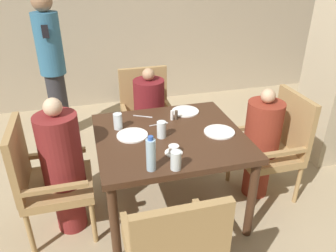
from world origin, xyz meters
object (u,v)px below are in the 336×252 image
at_px(teacup_with_saucer, 174,150).
at_px(glass_tall_mid, 118,121).
at_px(plate_main_right, 185,111).
at_px(plate_dessert_center, 219,132).
at_px(chair_far_side, 147,112).
at_px(chair_left_side, 45,177).
at_px(diner_in_far_chair, 150,116).
at_px(plate_main_left, 132,135).
at_px(chair_right_side, 275,143).
at_px(diner_in_left_chair, 63,166).
at_px(glass_tall_near, 162,130).
at_px(chair_near_corner, 174,251).
at_px(glass_tall_far, 176,160).
at_px(standing_host, 52,64).
at_px(water_bottle, 151,154).
at_px(diner_in_right_chair, 261,143).

distance_m(teacup_with_saucer, glass_tall_mid, 0.61).
relative_size(plate_main_right, teacup_with_saucer, 1.90).
bearing_deg(plate_dessert_center, chair_far_side, 111.41).
xyz_separation_m(plate_main_right, teacup_with_saucer, (-0.30, -0.67, 0.02)).
bearing_deg(chair_left_side, diner_in_far_chair, 38.54).
height_order(diner_in_far_chair, glass_tall_mid, diner_in_far_chair).
relative_size(chair_far_side, plate_main_left, 3.92).
distance_m(chair_right_side, glass_tall_mid, 1.46).
bearing_deg(diner_in_left_chair, glass_tall_near, -1.87).
xyz_separation_m(chair_right_side, plate_main_left, (-1.32, 0.05, 0.24)).
xyz_separation_m(chair_far_side, chair_near_corner, (-0.24, -1.92, 0.00)).
bearing_deg(plate_main_left, chair_far_side, 71.64).
relative_size(diner_in_left_chair, plate_main_right, 4.65).
bearing_deg(glass_tall_near, glass_tall_far, -91.68).
xyz_separation_m(standing_host, glass_tall_far, (0.88, -2.20, -0.10)).
bearing_deg(chair_near_corner, glass_tall_far, 72.57).
bearing_deg(glass_tall_mid, chair_left_side, -161.17).
relative_size(chair_far_side, glass_tall_near, 7.29).
height_order(plate_main_left, water_bottle, water_bottle).
distance_m(chair_near_corner, teacup_with_saucer, 0.75).
bearing_deg(glass_tall_far, chair_right_side, 23.51).
xyz_separation_m(chair_far_side, plate_main_left, (-0.30, -0.91, 0.24)).
bearing_deg(water_bottle, standing_host, 108.31).
bearing_deg(glass_tall_far, plate_main_right, 68.24).
distance_m(diner_in_left_chair, standing_host, 1.75).
height_order(plate_main_right, teacup_with_saucer, teacup_with_saucer).
bearing_deg(chair_right_side, water_bottle, -160.67).
height_order(diner_in_right_chair, water_bottle, diner_in_right_chair).
bearing_deg(glass_tall_mid, plate_main_left, -59.58).
bearing_deg(diner_in_right_chair, glass_tall_mid, 170.42).
bearing_deg(teacup_with_saucer, plate_main_right, 65.55).
xyz_separation_m(chair_right_side, glass_tall_mid, (-1.41, 0.21, 0.30)).
bearing_deg(glass_tall_near, diner_in_far_chair, 84.85).
distance_m(diner_in_left_chair, diner_in_right_chair, 1.73).
bearing_deg(plate_main_left, diner_in_right_chair, -2.69).
bearing_deg(chair_far_side, diner_in_left_chair, -131.99).
distance_m(plate_main_right, teacup_with_saucer, 0.73).
height_order(chair_left_side, chair_right_side, same).
relative_size(diner_in_far_chair, standing_host, 0.62).
xyz_separation_m(diner_in_left_chair, teacup_with_saucer, (0.82, -0.28, 0.19)).
relative_size(chair_near_corner, plate_main_left, 3.92).
xyz_separation_m(standing_host, glass_tall_mid, (0.57, -1.50, -0.10)).
height_order(diner_in_far_chair, chair_near_corner, diner_in_far_chair).
relative_size(teacup_with_saucer, glass_tall_mid, 0.98).
bearing_deg(glass_tall_near, water_bottle, -112.91).
xyz_separation_m(chair_far_side, glass_tall_near, (-0.08, -0.99, 0.30)).
xyz_separation_m(standing_host, plate_main_right, (1.22, -1.33, -0.17)).
distance_m(glass_tall_mid, glass_tall_far, 0.76).
bearing_deg(plate_main_right, teacup_with_saucer, -114.45).
bearing_deg(diner_in_right_chair, plate_main_left, 177.31).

